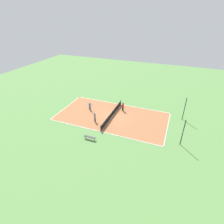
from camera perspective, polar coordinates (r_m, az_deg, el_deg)
The scene contains 12 objects.
ground_plane at distance 31.48m, azimuth 0.00°, elevation -1.42°, with size 80.00×80.00×0.00m, color #60934C.
court_surface at distance 31.47m, azimuth 0.00°, elevation -1.40°, with size 10.03×19.52×0.02m.
tennis_net at distance 31.20m, azimuth 0.00°, elevation -0.57°, with size 9.83×0.10×1.02m.
bench at distance 26.09m, azimuth -7.25°, elevation -8.18°, with size 0.36×1.85×0.45m.
player_baseline_gray at distance 29.68m, azimuth -5.66°, elevation -1.47°, with size 0.85×0.93×1.68m.
player_near_blue at distance 33.48m, azimuth -7.27°, elevation 2.14°, with size 0.69×0.99×1.53m.
player_coach_red at distance 32.86m, azimuth 3.57°, elevation 1.96°, with size 0.47×0.47×1.69m.
tennis_ball_right_alley at distance 30.29m, azimuth 8.71°, elevation -3.07°, with size 0.07×0.07×0.07m, color #CCE033.
tennis_ball_far_baseline at distance 29.98m, azimuth 5.67°, elevation -3.23°, with size 0.07×0.07×0.07m, color #CCE033.
tennis_ball_midcourt at distance 33.13m, azimuth -16.07°, elevation -0.87°, with size 0.07×0.07×0.07m, color #CCE033.
fence_post_back_left at distance 32.06m, azimuth 22.58°, elevation 0.93°, with size 0.12×0.12×4.12m.
fence_post_back_right at distance 25.84m, azimuth 22.13°, elevation -6.30°, with size 0.12×0.12×4.12m.
Camera 1 is at (24.99, 9.82, 16.43)m, focal length 28.00 mm.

